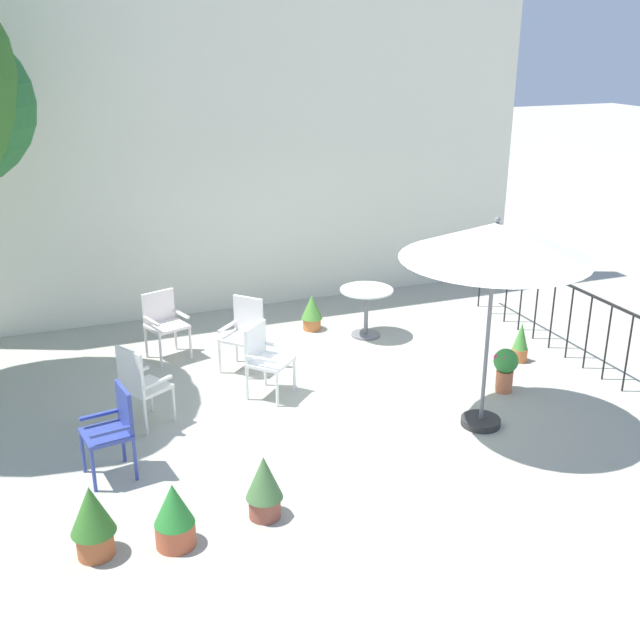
{
  "coord_description": "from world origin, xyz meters",
  "views": [
    {
      "loc": [
        -3.01,
        -7.67,
        4.16
      ],
      "look_at": [
        0.0,
        0.19,
        0.95
      ],
      "focal_mm": 43.07,
      "sensor_mm": 36.0,
      "label": 1
    }
  ],
  "objects_px": {
    "cafe_table_0": "(366,303)",
    "potted_plant_4": "(174,515)",
    "patio_chair_1": "(164,320)",
    "potted_plant_5": "(505,367)",
    "patio_chair_2": "(140,382)",
    "potted_plant_2": "(312,311)",
    "patio_chair_0": "(244,330)",
    "potted_plant_3": "(521,343)",
    "potted_plant_0": "(92,519)",
    "patio_chair_3": "(265,355)",
    "patio_chair_4": "(114,426)",
    "patio_umbrella_0": "(496,243)",
    "potted_plant_1": "(264,485)"
  },
  "relations": [
    {
      "from": "cafe_table_0",
      "to": "potted_plant_4",
      "type": "bearing_deg",
      "value": -132.53
    },
    {
      "from": "patio_chair_1",
      "to": "potted_plant_5",
      "type": "xyz_separation_m",
      "value": [
        3.66,
        -2.55,
        -0.2
      ]
    },
    {
      "from": "cafe_table_0",
      "to": "potted_plant_4",
      "type": "xyz_separation_m",
      "value": [
        -3.49,
        -3.8,
        -0.19
      ]
    },
    {
      "from": "patio_chair_2",
      "to": "potted_plant_2",
      "type": "bearing_deg",
      "value": 36.73
    },
    {
      "from": "patio_chair_0",
      "to": "patio_chair_1",
      "type": "relative_size",
      "value": 1.05
    },
    {
      "from": "potted_plant_2",
      "to": "potted_plant_3",
      "type": "relative_size",
      "value": 0.99
    },
    {
      "from": "patio_chair_2",
      "to": "potted_plant_0",
      "type": "relative_size",
      "value": 1.43
    },
    {
      "from": "cafe_table_0",
      "to": "potted_plant_5",
      "type": "bearing_deg",
      "value": -69.78
    },
    {
      "from": "potted_plant_3",
      "to": "potted_plant_4",
      "type": "height_order",
      "value": "potted_plant_4"
    },
    {
      "from": "patio_chair_3",
      "to": "patio_chair_4",
      "type": "height_order",
      "value": "patio_chair_4"
    },
    {
      "from": "patio_umbrella_0",
      "to": "potted_plant_3",
      "type": "height_order",
      "value": "patio_umbrella_0"
    },
    {
      "from": "potted_plant_0",
      "to": "potted_plant_1",
      "type": "relative_size",
      "value": 1.08
    },
    {
      "from": "patio_umbrella_0",
      "to": "patio_chair_0",
      "type": "xyz_separation_m",
      "value": [
        -2.04,
        2.43,
        -1.56
      ]
    },
    {
      "from": "patio_chair_2",
      "to": "patio_chair_3",
      "type": "xyz_separation_m",
      "value": [
        1.51,
        0.26,
        -0.02
      ]
    },
    {
      "from": "patio_chair_0",
      "to": "potted_plant_1",
      "type": "distance_m",
      "value": 3.31
    },
    {
      "from": "potted_plant_1",
      "to": "potted_plant_2",
      "type": "bearing_deg",
      "value": 64.33
    },
    {
      "from": "patio_chair_2",
      "to": "potted_plant_1",
      "type": "relative_size",
      "value": 1.54
    },
    {
      "from": "patio_chair_2",
      "to": "potted_plant_3",
      "type": "bearing_deg",
      "value": 0.09
    },
    {
      "from": "potted_plant_3",
      "to": "patio_chair_1",
      "type": "bearing_deg",
      "value": 157.11
    },
    {
      "from": "patio_chair_3",
      "to": "patio_chair_4",
      "type": "bearing_deg",
      "value": -148.19
    },
    {
      "from": "patio_chair_3",
      "to": "potted_plant_5",
      "type": "bearing_deg",
      "value": -19.26
    },
    {
      "from": "patio_umbrella_0",
      "to": "potted_plant_5",
      "type": "bearing_deg",
      "value": 41.42
    },
    {
      "from": "cafe_table_0",
      "to": "patio_chair_3",
      "type": "height_order",
      "value": "patio_chair_3"
    },
    {
      "from": "potted_plant_1",
      "to": "potted_plant_3",
      "type": "bearing_deg",
      "value": 26.85
    },
    {
      "from": "potted_plant_2",
      "to": "potted_plant_5",
      "type": "distance_m",
      "value": 3.13
    },
    {
      "from": "patio_chair_0",
      "to": "potted_plant_1",
      "type": "height_order",
      "value": "patio_chair_0"
    },
    {
      "from": "patio_chair_0",
      "to": "patio_chair_3",
      "type": "xyz_separation_m",
      "value": [
        0.02,
        -0.84,
        -0.02
      ]
    },
    {
      "from": "potted_plant_3",
      "to": "potted_plant_5",
      "type": "xyz_separation_m",
      "value": [
        -0.71,
        -0.7,
        0.06
      ]
    },
    {
      "from": "patio_chair_1",
      "to": "potted_plant_3",
      "type": "relative_size",
      "value": 1.66
    },
    {
      "from": "patio_chair_0",
      "to": "potted_plant_2",
      "type": "bearing_deg",
      "value": 36.97
    },
    {
      "from": "potted_plant_2",
      "to": "patio_chair_2",
      "type": "bearing_deg",
      "value": -143.27
    },
    {
      "from": "patio_chair_2",
      "to": "patio_umbrella_0",
      "type": "bearing_deg",
      "value": -20.66
    },
    {
      "from": "cafe_table_0",
      "to": "patio_chair_2",
      "type": "height_order",
      "value": "patio_chair_2"
    },
    {
      "from": "potted_plant_3",
      "to": "potted_plant_4",
      "type": "bearing_deg",
      "value": -155.95
    },
    {
      "from": "patio_chair_3",
      "to": "potted_plant_1",
      "type": "xyz_separation_m",
      "value": [
        -0.74,
        -2.38,
        -0.19
      ]
    },
    {
      "from": "cafe_table_0",
      "to": "patio_chair_1",
      "type": "distance_m",
      "value": 2.84
    },
    {
      "from": "cafe_table_0",
      "to": "potted_plant_1",
      "type": "bearing_deg",
      "value": -125.79
    },
    {
      "from": "patio_chair_1",
      "to": "potted_plant_4",
      "type": "height_order",
      "value": "patio_chair_1"
    },
    {
      "from": "patio_chair_0",
      "to": "potted_plant_1",
      "type": "xyz_separation_m",
      "value": [
        -0.73,
        -3.22,
        -0.21
      ]
    },
    {
      "from": "patio_chair_1",
      "to": "potted_plant_2",
      "type": "height_order",
      "value": "patio_chair_1"
    },
    {
      "from": "patio_chair_1",
      "to": "potted_plant_5",
      "type": "height_order",
      "value": "patio_chair_1"
    },
    {
      "from": "patio_chair_1",
      "to": "potted_plant_0",
      "type": "xyz_separation_m",
      "value": [
        -1.32,
        -3.98,
        -0.17
      ]
    },
    {
      "from": "potted_plant_2",
      "to": "potted_plant_5",
      "type": "xyz_separation_m",
      "value": [
        1.47,
        -2.77,
        0.04
      ]
    },
    {
      "from": "potted_plant_0",
      "to": "potted_plant_4",
      "type": "relative_size",
      "value": 1.11
    },
    {
      "from": "patio_chair_4",
      "to": "potted_plant_4",
      "type": "bearing_deg",
      "value": -76.53
    },
    {
      "from": "patio_chair_0",
      "to": "potted_plant_0",
      "type": "bearing_deg",
      "value": -124.38
    },
    {
      "from": "patio_chair_0",
      "to": "potted_plant_3",
      "type": "distance_m",
      "value": 3.65
    },
    {
      "from": "potted_plant_4",
      "to": "potted_plant_0",
      "type": "bearing_deg",
      "value": 171.01
    },
    {
      "from": "patio_chair_2",
      "to": "potted_plant_3",
      "type": "height_order",
      "value": "patio_chair_2"
    },
    {
      "from": "patio_chair_3",
      "to": "potted_plant_3",
      "type": "bearing_deg",
      "value": -4.23
    }
  ]
}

